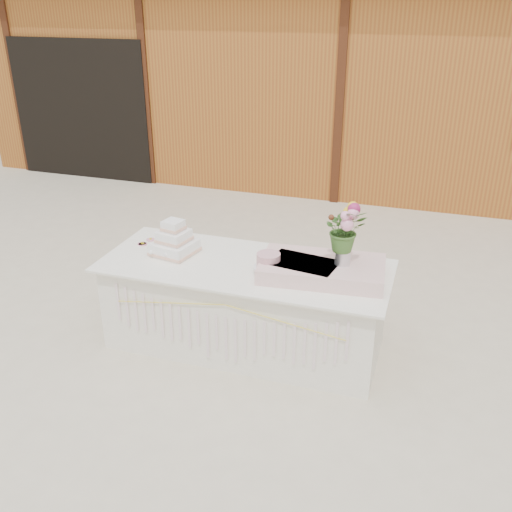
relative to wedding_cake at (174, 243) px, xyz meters
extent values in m
plane|color=beige|center=(0.65, -0.03, -0.87)|extent=(80.00, 80.00, 0.00)
cube|color=#9A5F20|center=(0.65, 5.97, 0.63)|extent=(12.00, 4.00, 3.00)
cube|color=black|center=(-3.55, 3.95, 0.23)|extent=(2.40, 0.08, 2.20)
cube|color=white|center=(0.65, -0.03, -0.50)|extent=(2.28, 0.88, 0.75)
cube|color=white|center=(0.65, -0.03, -0.11)|extent=(2.40, 1.00, 0.02)
cube|color=white|center=(0.00, 0.00, -0.05)|extent=(0.38, 0.38, 0.11)
cube|color=#F5B69B|center=(0.00, 0.00, -0.08)|extent=(0.39, 0.39, 0.03)
cube|color=white|center=(0.00, 0.00, 0.06)|extent=(0.27, 0.27, 0.10)
cube|color=#F5B69B|center=(0.00, 0.00, 0.03)|extent=(0.29, 0.29, 0.03)
cube|color=white|center=(0.00, 0.00, 0.15)|extent=(0.18, 0.18, 0.09)
cube|color=#F5B69B|center=(0.00, 0.00, 0.13)|extent=(0.19, 0.19, 0.03)
cylinder|color=white|center=(0.88, -0.12, -0.10)|extent=(0.21, 0.21, 0.01)
cylinder|color=white|center=(0.88, -0.12, -0.07)|extent=(0.06, 0.06, 0.04)
cylinder|color=white|center=(0.88, -0.12, -0.05)|extent=(0.24, 0.24, 0.01)
cylinder|color=#C89093|center=(0.88, -0.12, 0.02)|extent=(0.19, 0.19, 0.11)
cube|color=beige|center=(1.29, -0.03, -0.04)|extent=(1.02, 0.65, 0.12)
cylinder|color=silver|center=(1.45, -0.01, 0.10)|extent=(0.12, 0.12, 0.16)
imported|color=#3C6629|center=(1.45, -0.01, 0.36)|extent=(0.40, 0.38, 0.35)
camera|label=1|loc=(2.07, -4.03, 1.93)|focal=40.00mm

